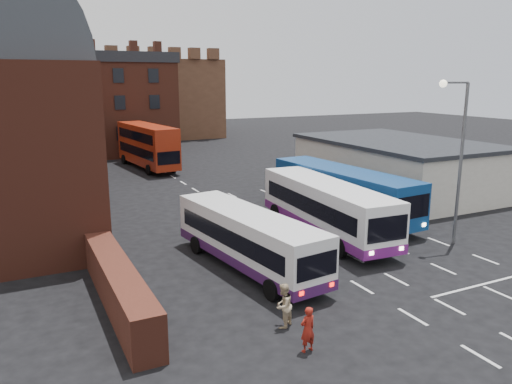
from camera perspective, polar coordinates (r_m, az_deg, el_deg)
name	(u,v)px	position (r m, az deg, el deg)	size (l,w,h in m)	color
ground	(351,281)	(23.97, 10.80, -9.95)	(180.00, 180.00, 0.00)	black
forecourt_wall	(119,287)	(21.45, -15.41, -10.40)	(1.20, 10.00, 1.80)	#602B1E
cream_building	(396,165)	(43.10, 15.75, 2.97)	(10.40, 16.40, 4.25)	beige
brick_terrace	(78,110)	(64.04, -19.68, 8.82)	(22.00, 10.00, 11.00)	brown
castle_keep	(138,98)	(85.81, -13.29, 10.39)	(22.00, 22.00, 12.00)	brown
bus_white_outbound	(248,236)	(24.52, -0.92, -5.02)	(3.65, 10.61, 2.84)	white
bus_white_inbound	(326,205)	(29.92, 7.98, -1.43)	(3.43, 11.79, 3.18)	white
bus_blue	(343,189)	(33.77, 9.88, 0.31)	(3.76, 12.40, 3.33)	navy
bus_red_double	(147,146)	(53.04, -12.31, 5.21)	(3.76, 11.53, 4.53)	#9C260F
street_lamp	(457,148)	(29.46, 22.02, 4.73)	(1.85, 0.53, 9.13)	#5B5D60
pedestrian_red	(308,329)	(17.77, 5.92, -15.34)	(0.60, 0.39, 1.65)	maroon
pedestrian_beige	(283,306)	(19.24, 3.14, -12.83)	(0.84, 0.65, 1.73)	tan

